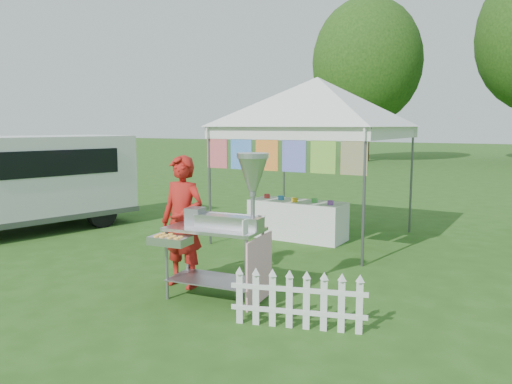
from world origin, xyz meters
The scene contains 8 objects.
ground centered at (0.00, 0.00, 0.00)m, with size 120.00×120.00×0.00m, color #274E16.
canopy_main centered at (0.00, 3.49, 2.99)m, with size 4.24×4.24×3.45m.
tree_left centered at (-6.00, 24.00, 5.83)m, with size 6.40×6.40×9.53m.
donut_cart centered at (0.53, -0.22, 1.06)m, with size 1.30×1.03×1.80m.
vendor centered at (-0.31, -0.04, 0.87)m, with size 0.63×0.42×1.74m, color #A61A14.
cargo_van centered at (-5.31, 0.98, 1.03)m, with size 2.79×4.87×1.90m.
picket_fence centered at (1.62, -0.54, 0.29)m, with size 1.38×0.46×0.56m.
display_table centered at (-0.26, 3.27, 0.36)m, with size 1.80×0.70×0.71m, color white.
Camera 1 is at (3.82, -5.06, 2.11)m, focal length 35.00 mm.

